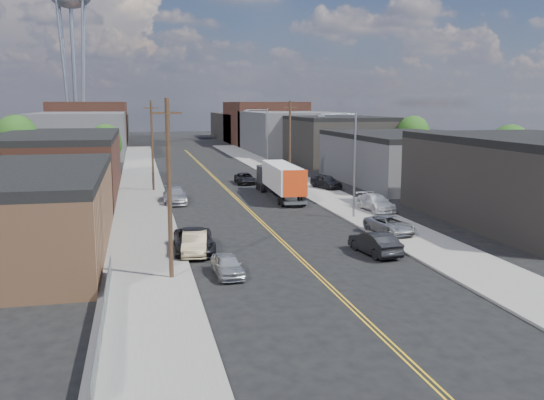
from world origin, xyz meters
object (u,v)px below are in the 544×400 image
car_left_a (227,265)px  car_right_lot_a (390,225)px  car_left_b (195,243)px  car_left_c (194,241)px  car_right_lot_b (376,202)px  car_left_d (175,195)px  car_ahead_truck (245,178)px  semi_truck (279,178)px  car_right_lot_c (326,181)px  car_right_oncoming (375,243)px

car_left_a → car_right_lot_a: car_right_lot_a is taller
car_left_b → car_left_c: size_ratio=0.80×
car_left_a → car_right_lot_b: car_right_lot_b is taller
car_left_d → car_ahead_truck: car_left_d is taller
semi_truck → car_right_lot_c: 8.03m
car_left_d → car_right_lot_a: (14.73, -18.12, 0.00)m
car_left_b → car_right_lot_c: car_right_lot_c is taller
car_left_b → car_right_lot_c: 31.99m
car_right_lot_a → car_right_lot_b: bearing=62.6°
car_left_b → car_right_oncoming: car_right_oncoming is taller
car_right_oncoming → car_right_lot_a: car_right_oncoming is taller
car_left_d → car_ahead_truck: bearing=55.6°
semi_truck → car_ahead_truck: (-1.57, 11.40, -1.38)m
car_left_c → car_right_lot_c: (17.40, 26.24, 0.15)m
car_left_c → car_right_oncoming: (11.40, -3.12, -0.01)m
car_left_b → car_left_d: bearing=97.1°
car_left_d → car_right_lot_b: size_ratio=1.09×
car_right_lot_a → car_left_b: bearing=179.2°
car_right_lot_b → car_left_d: bearing=149.0°
car_left_d → car_right_lot_c: (17.40, 5.99, 0.14)m
car_right_lot_b → car_right_lot_c: (0.00, 14.82, 0.05)m
semi_truck → car_left_c: size_ratio=2.46×
car_ahead_truck → car_right_oncoming: bearing=-85.3°
car_right_oncoming → car_right_lot_c: 29.97m
car_left_a → car_ahead_truck: car_ahead_truck is taller
car_left_c → car_right_lot_c: car_right_lot_c is taller
semi_truck → car_right_lot_c: (6.56, 4.50, -1.11)m
car_right_oncoming → car_left_d: bearing=-71.2°
car_right_lot_b → car_right_lot_c: size_ratio=1.09×
car_left_b → car_left_d: 20.86m
car_left_c → car_right_lot_a: 14.88m
car_ahead_truck → car_left_c: bearing=-104.3°
semi_truck → car_left_d: semi_truck is taller
car_left_a → car_right_lot_c: (16.06, 32.24, 0.29)m
car_left_a → car_left_d: bearing=89.8°
car_left_a → car_right_oncoming: car_right_oncoming is taller
car_left_a → semi_truck: bearing=67.9°
car_right_oncoming → car_right_lot_c: (6.00, 29.36, 0.17)m
car_left_b → car_ahead_truck: 34.99m
car_left_a → car_right_oncoming: size_ratio=0.82×
car_left_a → car_right_oncoming: 10.47m
semi_truck → car_right_oncoming: semi_truck is taller
car_left_a → car_right_oncoming: bearing=12.8°
semi_truck → car_left_a: bearing=-106.9°
car_left_b → car_right_lot_b: bearing=41.8°
car_right_oncoming → car_ahead_truck: 36.32m
semi_truck → car_left_d: size_ratio=2.52×
car_right_oncoming → car_right_lot_c: bearing=-108.8°
car_left_a → car_ahead_truck: (7.93, 39.14, 0.01)m
car_left_c → car_left_b: bearing=-87.8°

